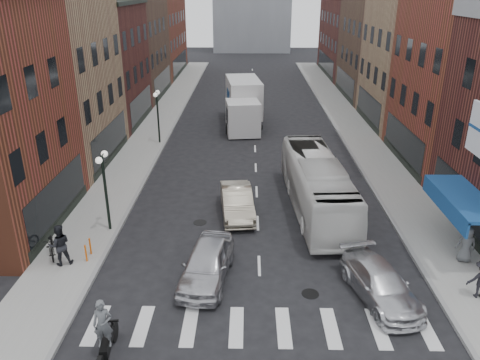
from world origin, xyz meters
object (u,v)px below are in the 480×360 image
sedan_left_far (237,202)px  parked_bicycle (52,245)px  bike_rack (88,250)px  ped_right_c (466,244)px  streetlamp_near (104,177)px  ped_left_solo (60,245)px  streetlamp_far (157,107)px  transit_bus (317,185)px  box_truck (243,104)px  curb_car (380,284)px  motorcycle_rider (104,332)px  sedan_left_near (207,263)px

sedan_left_far → parked_bicycle: size_ratio=2.36×
bike_rack → ped_right_c: bearing=0.1°
sedan_left_far → streetlamp_near: bearing=-168.8°
ped_left_solo → bike_rack: bearing=-174.6°
streetlamp_far → bike_rack: (-0.20, -16.70, -2.36)m
transit_bus → parked_bicycle: (-12.48, -5.18, -0.81)m
box_truck → parked_bicycle: 23.47m
sedan_left_far → curb_car: bearing=-57.7°
motorcycle_rider → parked_bicycle: motorcycle_rider is taller
streetlamp_near → sedan_left_near: size_ratio=0.91×
curb_car → streetlamp_near: bearing=142.7°
parked_bicycle → ped_left_solo: ped_left_solo is taller
bike_rack → transit_bus: size_ratio=0.08×
transit_bus → ped_right_c: transit_bus is taller
transit_bus → curb_car: size_ratio=2.30×
streetlamp_far → transit_bus: 15.56m
streetlamp_far → motorcycle_rider: bearing=-84.2°
streetlamp_far → sedan_left_near: size_ratio=0.91×
sedan_left_near → parked_bicycle: (-7.09, 1.56, -0.12)m
parked_bicycle → sedan_left_near: bearing=-35.3°
box_truck → motorcycle_rider: bearing=-105.8°
parked_bicycle → sedan_left_far: bearing=5.8°
streetlamp_far → bike_rack: size_ratio=5.14×
streetlamp_near → sedan_left_far: 6.96m
box_truck → ped_right_c: (9.97, -22.09, -0.92)m
box_truck → bike_rack: bearing=-114.0°
streetlamp_far → streetlamp_near: bearing=-90.0°
box_truck → ped_right_c: size_ratio=5.48×
transit_bus → parked_bicycle: bearing=-161.0°
ped_left_solo → motorcycle_rider: bearing=100.0°
ped_left_solo → ped_right_c: bearing=159.0°
box_truck → curb_car: size_ratio=2.00×
box_truck → sedan_left_near: box_truck is taller
motorcycle_rider → sedan_left_far: size_ratio=0.50×
bike_rack → sedan_left_far: bearing=35.8°
box_truck → transit_bus: bearing=-83.4°
streetlamp_far → sedan_left_far: bearing=-62.3°
curb_car → parked_bicycle: (-13.96, 2.72, -0.01)m
bike_rack → sedan_left_near: sedan_left_near is taller
streetlamp_near → box_truck: 20.48m
box_truck → motorcycle_rider: 28.34m
curb_car → motorcycle_rider: bearing=-174.8°
sedan_left_near → ped_left_solo: (-6.39, 0.82, 0.32)m
ped_right_c → sedan_left_near: bearing=15.8°
sedan_left_near → parked_bicycle: 7.26m
motorcycle_rider → sedan_left_far: motorcycle_rider is taller
streetlamp_near → parked_bicycle: streetlamp_near is taller
streetlamp_near → curb_car: streetlamp_near is taller
bike_rack → parked_bicycle: bearing=172.8°
streetlamp_near → curb_car: 13.33m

